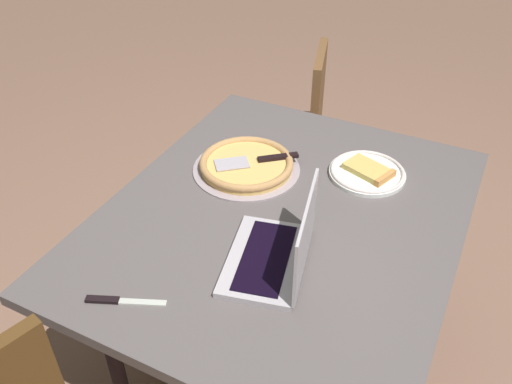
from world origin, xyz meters
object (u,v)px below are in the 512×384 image
(dining_table, at_px, (282,230))
(chair_far, at_px, (294,123))
(table_knife, at_px, (117,301))
(pizza_tray, at_px, (247,165))
(pizza_plate, at_px, (368,172))
(laptop, at_px, (279,251))

(dining_table, height_order, chair_far, chair_far)
(dining_table, xyz_separation_m, table_knife, (0.51, -0.23, 0.07))
(dining_table, height_order, pizza_tray, pizza_tray)
(pizza_plate, xyz_separation_m, table_knife, (0.83, -0.41, -0.01))
(laptop, xyz_separation_m, pizza_tray, (-0.37, -0.29, -0.03))
(laptop, bearing_deg, pizza_plate, 169.74)
(laptop, relative_size, pizza_plate, 1.40)
(pizza_tray, bearing_deg, laptop, 38.14)
(chair_far, bearing_deg, table_knife, 4.89)
(pizza_tray, bearing_deg, dining_table, 52.34)
(laptop, bearing_deg, pizza_tray, -141.86)
(laptop, height_order, table_knife, laptop)
(dining_table, bearing_deg, table_knife, -24.41)
(pizza_tray, relative_size, chair_far, 0.43)
(pizza_plate, height_order, table_knife, pizza_plate)
(laptop, distance_m, pizza_tray, 0.47)
(pizza_tray, bearing_deg, pizza_plate, 111.78)
(table_knife, bearing_deg, laptop, 134.48)
(pizza_plate, bearing_deg, dining_table, -29.05)
(pizza_plate, bearing_deg, chair_far, -140.19)
(pizza_plate, bearing_deg, table_knife, -26.21)
(laptop, distance_m, pizza_plate, 0.53)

